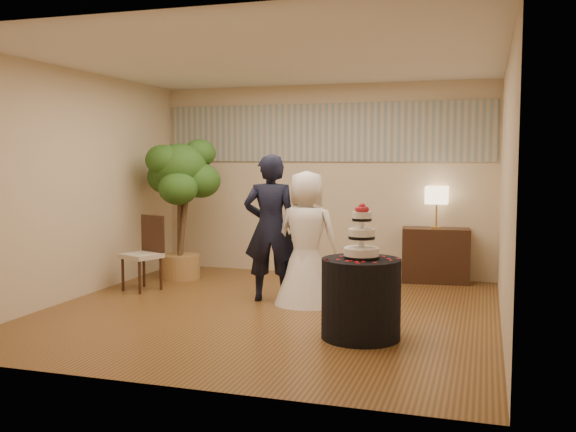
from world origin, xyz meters
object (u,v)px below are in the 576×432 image
(bride, at_px, (307,238))
(ficus_tree, at_px, (180,208))
(groom, at_px, (270,228))
(wedding_cake, at_px, (362,231))
(cake_table, at_px, (361,299))
(table_lamp, at_px, (437,207))
(console, at_px, (436,255))
(side_chair, at_px, (141,253))

(bride, relative_size, ficus_tree, 0.78)
(groom, bearing_deg, wedding_cake, 122.24)
(cake_table, relative_size, table_lamp, 1.33)
(console, bearing_deg, bride, -132.73)
(cake_table, relative_size, side_chair, 0.79)
(cake_table, height_order, side_chair, side_chair)
(groom, height_order, bride, groom)
(wedding_cake, relative_size, console, 0.59)
(groom, relative_size, table_lamp, 3.06)
(groom, relative_size, cake_table, 2.30)
(side_chair, bearing_deg, console, 46.50)
(groom, distance_m, bride, 0.47)
(bride, bearing_deg, wedding_cake, 129.73)
(groom, relative_size, ficus_tree, 0.87)
(groom, xyz_separation_m, table_lamp, (1.82, 1.77, 0.16))
(console, bearing_deg, table_lamp, 0.00)
(groom, relative_size, console, 1.95)
(table_lamp, bearing_deg, bride, -127.22)
(table_lamp, bearing_deg, side_chair, -154.87)
(cake_table, xyz_separation_m, wedding_cake, (0.00, 0.00, 0.65))
(side_chair, bearing_deg, bride, 18.98)
(wedding_cake, bearing_deg, groom, 136.40)
(console, xyz_separation_m, side_chair, (-3.63, -1.70, 0.11))
(wedding_cake, distance_m, ficus_tree, 3.78)
(groom, distance_m, wedding_cake, 1.87)
(cake_table, xyz_separation_m, table_lamp, (0.47, 3.05, 0.66))
(wedding_cake, distance_m, console, 3.16)
(cake_table, xyz_separation_m, ficus_tree, (-3.04, 2.25, 0.63))
(bride, bearing_deg, table_lamp, -122.78)
(ficus_tree, bearing_deg, wedding_cake, -36.50)
(groom, relative_size, wedding_cake, 3.33)
(side_chair, bearing_deg, table_lamp, 46.50)
(console, xyz_separation_m, table_lamp, (0.00, 0.00, 0.67))
(bride, distance_m, table_lamp, 2.27)
(groom, distance_m, console, 2.59)
(groom, bearing_deg, ficus_tree, -43.81)
(bride, bearing_deg, groom, 0.91)
(console, relative_size, table_lamp, 1.57)
(side_chair, bearing_deg, groom, 19.27)
(cake_table, bearing_deg, side_chair, 156.76)
(side_chair, bearing_deg, wedding_cake, -1.86)
(wedding_cake, bearing_deg, ficus_tree, 143.50)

